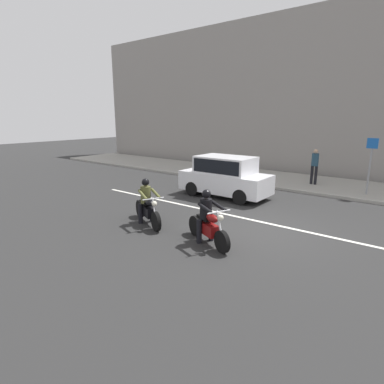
# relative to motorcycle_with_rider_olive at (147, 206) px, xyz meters

# --- Properties ---
(ground_plane) EXTENTS (80.00, 80.00, 0.00)m
(ground_plane) POSITION_rel_motorcycle_with_rider_olive_xyz_m (3.24, 1.59, -0.63)
(ground_plane) COLOR #282828
(sidewalk_slab) EXTENTS (40.00, 4.40, 0.14)m
(sidewalk_slab) POSITION_rel_motorcycle_with_rider_olive_xyz_m (3.24, 9.59, -0.56)
(sidewalk_slab) COLOR #99968E
(sidewalk_slab) RESTS_ON ground_plane
(building_facade) EXTENTS (40.00, 1.40, 9.53)m
(building_facade) POSITION_rel_motorcycle_with_rider_olive_xyz_m (3.24, 12.99, 4.14)
(building_facade) COLOR gray
(building_facade) RESTS_ON ground_plane
(lane_marking_stripe) EXTENTS (18.00, 0.14, 0.01)m
(lane_marking_stripe) POSITION_rel_motorcycle_with_rider_olive_xyz_m (3.97, 2.49, -0.62)
(lane_marking_stripe) COLOR silver
(lane_marking_stripe) RESTS_ON ground_plane
(motorcycle_with_rider_olive) EXTENTS (2.04, 1.09, 1.52)m
(motorcycle_with_rider_olive) POSITION_rel_motorcycle_with_rider_olive_xyz_m (0.00, 0.00, 0.00)
(motorcycle_with_rider_olive) COLOR black
(motorcycle_with_rider_olive) RESTS_ON ground_plane
(motorcycle_with_rider_black_leather) EXTENTS (1.93, 1.00, 1.55)m
(motorcycle_with_rider_black_leather) POSITION_rel_motorcycle_with_rider_olive_xyz_m (2.56, -0.14, 0.01)
(motorcycle_with_rider_black_leather) COLOR black
(motorcycle_with_rider_black_leather) RESTS_ON ground_plane
(parked_hatchback_white) EXTENTS (3.97, 1.76, 1.80)m
(parked_hatchback_white) POSITION_rel_motorcycle_with_rider_olive_xyz_m (0.07, 4.71, 0.31)
(parked_hatchback_white) COLOR silver
(parked_hatchback_white) RESTS_ON ground_plane
(street_sign_post) EXTENTS (0.44, 0.08, 2.49)m
(street_sign_post) POSITION_rel_motorcycle_with_rider_olive_xyz_m (5.09, 8.42, 1.03)
(street_sign_post) COLOR gray
(street_sign_post) RESTS_ON sidewalk_slab
(pedestrian_bystander) EXTENTS (0.34, 0.34, 1.77)m
(pedestrian_bystander) POSITION_rel_motorcycle_with_rider_olive_xyz_m (2.54, 9.16, 0.55)
(pedestrian_bystander) COLOR black
(pedestrian_bystander) RESTS_ON sidewalk_slab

